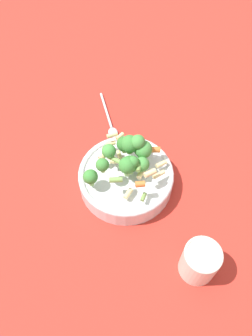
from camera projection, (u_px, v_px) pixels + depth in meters
name	position (u px, v px, depth m)	size (l,w,h in m)	color
ground_plane	(126.00, 184.00, 0.81)	(3.00, 3.00, 0.00)	#B72D23
bowl	(126.00, 178.00, 0.79)	(0.23, 0.23, 0.05)	silver
pasta_salad	(127.00, 157.00, 0.74)	(0.17, 0.16, 0.08)	#8CB766
cup	(200.00, 261.00, 0.66)	(0.08, 0.08, 0.09)	silver
spoon	(110.00, 123.00, 0.92)	(0.15, 0.12, 0.01)	silver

